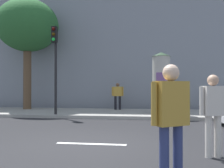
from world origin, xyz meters
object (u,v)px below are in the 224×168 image
street_tree (27,26)px  pedestrian_with_bag (171,114)px  traffic_light (55,55)px  pedestrian_near_pole (118,94)px  poster_column (161,83)px  bicycle_upright (220,107)px  bicycle_leaning (173,104)px  pedestrian_in_dark_shirt (213,109)px

street_tree → pedestrian_with_bag: bearing=-55.2°
traffic_light → street_tree: size_ratio=0.64×
traffic_light → pedestrian_with_bag: bearing=-59.4°
pedestrian_near_pole → poster_column: bearing=-43.9°
poster_column → pedestrian_with_bag: poster_column is taller
traffic_light → bicycle_upright: traffic_light is taller
pedestrian_with_bag → pedestrian_near_pole: (-2.07, 10.97, -0.02)m
pedestrian_with_bag → bicycle_upright: pedestrian_with_bag is taller
street_tree → pedestrian_with_bag: size_ratio=3.61×
bicycle_upright → bicycle_leaning: bearing=132.4°
pedestrian_in_dark_shirt → bicycle_leaning: (-0.01, 8.58, -0.46)m
poster_column → bicycle_upright: poster_column is taller
pedestrian_with_bag → bicycle_leaning: 10.42m
pedestrian_near_pole → bicycle_leaning: (3.06, -0.61, -0.50)m
poster_column → bicycle_leaning: 2.11m
pedestrian_near_pole → bicycle_leaning: bearing=-11.2°
pedestrian_with_bag → bicycle_upright: bearing=71.3°
poster_column → bicycle_upright: 2.80m
pedestrian_in_dark_shirt → pedestrian_near_pole: (-3.07, 9.19, 0.05)m
poster_column → bicycle_upright: (2.55, -0.36, -1.10)m
street_tree → bicycle_upright: bearing=-12.2°
poster_column → pedestrian_near_pole: size_ratio=1.93×
poster_column → pedestrian_in_dark_shirt: 7.00m
poster_column → pedestrian_near_pole: 3.31m
pedestrian_with_bag → pedestrian_near_pole: 11.16m
street_tree → bicycle_upright: size_ratio=3.65×
traffic_light → street_tree: (-2.66, 2.66, 2.05)m
pedestrian_with_bag → pedestrian_near_pole: size_ratio=1.17×
traffic_light → pedestrian_in_dark_shirt: 8.55m
pedestrian_in_dark_shirt → bicycle_upright: 6.83m
pedestrian_in_dark_shirt → bicycle_leaning: pedestrian_in_dark_shirt is taller
bicycle_leaning → bicycle_upright: 2.73m
pedestrian_near_pole → bicycle_leaning: 3.16m
traffic_light → pedestrian_near_pole: (2.60, 3.08, -1.89)m
traffic_light → bicycle_upright: size_ratio=2.34×
pedestrian_near_pole → bicycle_upright: 5.58m
poster_column → street_tree: street_tree is taller
traffic_light → bicycle_leaning: bearing=23.6°
poster_column → pedestrian_near_pole: (-2.34, 2.26, -0.59)m
traffic_light → poster_column: size_ratio=1.40×
pedestrian_with_bag → pedestrian_in_dark_shirt: 2.04m
traffic_light → bicycle_leaning: (5.66, 2.47, -2.39)m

